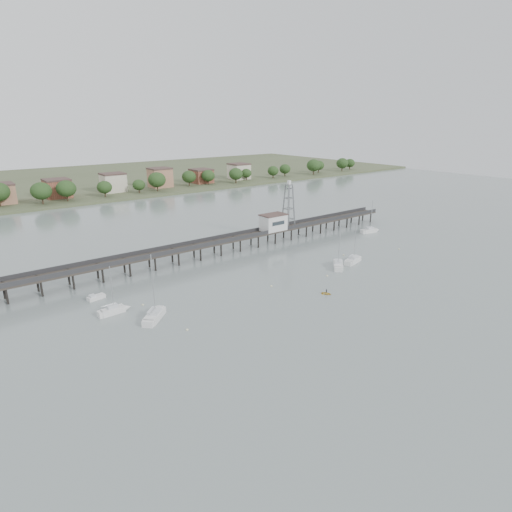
{
  "coord_description": "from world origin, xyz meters",
  "views": [
    {
      "loc": [
        -62.05,
        -42.52,
        38.7
      ],
      "look_at": [
        3.89,
        42.0,
        4.0
      ],
      "focal_mm": 30.0,
      "sensor_mm": 36.0,
      "label": 1
    }
  ],
  "objects": [
    {
      "name": "lattice_tower",
      "position": [
        31.5,
        60.0,
        11.1
      ],
      "size": [
        3.2,
        3.2,
        15.5
      ],
      "color": "slate",
      "rests_on": "ground"
    },
    {
      "name": "dinghy_occupant",
      "position": [
        6.72,
        19.26,
        0.0
      ],
      "size": [
        0.68,
        1.1,
        0.25
      ],
      "primitive_type": "imported",
      "rotation": [
        0.0,
        0.0,
        2.83
      ],
      "color": "black",
      "rests_on": "ground"
    },
    {
      "name": "sailboat_c",
      "position": [
        23.9,
        31.04,
        0.64
      ],
      "size": [
        7.71,
        7.46,
        13.72
      ],
      "rotation": [
        0.0,
        0.0,
        0.75
      ],
      "color": "white",
      "rests_on": "ground"
    },
    {
      "name": "sailboat_a",
      "position": [
        -28.99,
        32.83,
        0.64
      ],
      "size": [
        7.99,
        7.82,
        14.27
      ],
      "rotation": [
        0.0,
        0.0,
        0.77
      ],
      "color": "white",
      "rests_on": "ground"
    },
    {
      "name": "mooring_buoys",
      "position": [
        6.93,
        31.18,
        0.08
      ],
      "size": [
        80.22,
        16.63,
        0.39
      ],
      "color": "beige",
      "rests_on": "ground"
    },
    {
      "name": "white_tender",
      "position": [
        -36.23,
        48.91,
        0.46
      ],
      "size": [
        4.06,
        2.26,
        1.49
      ],
      "rotation": [
        0.0,
        0.0,
        0.18
      ],
      "color": "white",
      "rests_on": "ground"
    },
    {
      "name": "sailboat_b",
      "position": [
        -34.98,
        39.4,
        0.66
      ],
      "size": [
        6.51,
        2.21,
        10.79
      ],
      "rotation": [
        0.0,
        0.0,
        0.05
      ],
      "color": "white",
      "rests_on": "ground"
    },
    {
      "name": "sailboat_d",
      "position": [
        30.55,
        30.64,
        0.64
      ],
      "size": [
        8.43,
        4.52,
        13.39
      ],
      "rotation": [
        0.0,
        0.0,
        0.28
      ],
      "color": "white",
      "rests_on": "ground"
    },
    {
      "name": "pier_building",
      "position": [
        25.0,
        60.0,
        6.67
      ],
      "size": [
        8.4,
        5.4,
        5.3
      ],
      "color": "silver",
      "rests_on": "ground"
    },
    {
      "name": "yellow_dinghy",
      "position": [
        6.72,
        19.26,
        0.0
      ],
      "size": [
        1.67,
        1.17,
        2.29
      ],
      "primitive_type": "imported",
      "rotation": [
        0.0,
        0.0,
        0.48
      ],
      "color": "yellow",
      "rests_on": "ground"
    },
    {
      "name": "far_shore",
      "position": [
        0.36,
        239.58,
        0.95
      ],
      "size": [
        500.0,
        170.0,
        10.4
      ],
      "color": "#475133",
      "rests_on": "ground"
    },
    {
      "name": "ground_plane",
      "position": [
        0.0,
        0.0,
        0.0
      ],
      "size": [
        500.0,
        500.0,
        0.0
      ],
      "primitive_type": "plane",
      "color": "slate",
      "rests_on": "ground"
    },
    {
      "name": "pier",
      "position": [
        0.0,
        60.0,
        3.79
      ],
      "size": [
        150.0,
        5.0,
        5.5
      ],
      "color": "#2D2823",
      "rests_on": "ground"
    },
    {
      "name": "sailboat_e",
      "position": [
        60.91,
        48.17,
        0.65
      ],
      "size": [
        7.7,
        3.43,
        12.36
      ],
      "rotation": [
        0.0,
        0.0,
        -0.18
      ],
      "color": "white",
      "rests_on": "ground"
    }
  ]
}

